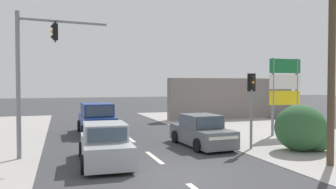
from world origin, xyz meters
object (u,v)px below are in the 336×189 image
object	(u,v)px
sedan_receding_far	(201,132)
suv_crossing_left	(97,119)
shopping_plaza_sign	(285,86)
pedestal_signal_right_kerb	(251,98)
sedan_oncoming_mid	(105,145)
traffic_signal_mast	(32,65)
utility_pole_foreground_right	(329,31)

from	to	relation	value
sedan_receding_far	suv_crossing_left	world-z (taller)	suv_crossing_left
shopping_plaza_sign	sedan_receding_far	xyz separation A→B (m)	(-6.17, -1.61, -2.28)
pedestal_signal_right_kerb	sedan_receding_far	world-z (taller)	pedestal_signal_right_kerb
sedan_receding_far	sedan_oncoming_mid	xyz separation A→B (m)	(-4.99, -2.09, 0.00)
pedestal_signal_right_kerb	suv_crossing_left	xyz separation A→B (m)	(-6.39, 7.25, -1.53)
shopping_plaza_sign	traffic_signal_mast	bearing A→B (deg)	-172.19
pedestal_signal_right_kerb	shopping_plaza_sign	size ratio (longest dim) A/B	0.77
sedan_receding_far	sedan_oncoming_mid	bearing A→B (deg)	-157.31
traffic_signal_mast	sedan_receding_far	world-z (taller)	traffic_signal_mast
sedan_oncoming_mid	traffic_signal_mast	bearing A→B (deg)	146.18
sedan_receding_far	suv_crossing_left	bearing A→B (deg)	127.79
pedestal_signal_right_kerb	sedan_oncoming_mid	distance (m)	7.13
traffic_signal_mast	suv_crossing_left	size ratio (longest dim) A/B	1.31
utility_pole_foreground_right	shopping_plaza_sign	distance (m)	7.84
shopping_plaza_sign	sedan_receding_far	size ratio (longest dim) A/B	1.07
utility_pole_foreground_right	suv_crossing_left	world-z (taller)	utility_pole_foreground_right
traffic_signal_mast	sedan_oncoming_mid	bearing A→B (deg)	-33.82
sedan_receding_far	suv_crossing_left	xyz separation A→B (m)	(-4.48, 5.78, 0.18)
shopping_plaza_sign	suv_crossing_left	size ratio (longest dim) A/B	1.00
pedestal_signal_right_kerb	suv_crossing_left	size ratio (longest dim) A/B	0.78
traffic_signal_mast	suv_crossing_left	world-z (taller)	traffic_signal_mast
traffic_signal_mast	sedan_receding_far	xyz separation A→B (m)	(7.68, 0.29, -3.13)
suv_crossing_left	sedan_oncoming_mid	world-z (taller)	suv_crossing_left
traffic_signal_mast	pedestal_signal_right_kerb	xyz separation A→B (m)	(9.58, -1.18, -1.42)
utility_pole_foreground_right	sedan_receding_far	bearing A→B (deg)	118.48
traffic_signal_mast	sedan_oncoming_mid	xyz separation A→B (m)	(2.69, -1.80, -3.13)
sedan_receding_far	shopping_plaza_sign	bearing A→B (deg)	14.66
utility_pole_foreground_right	suv_crossing_left	distance (m)	13.78
pedestal_signal_right_kerb	traffic_signal_mast	bearing A→B (deg)	172.99
shopping_plaza_sign	sedan_receding_far	distance (m)	6.78
traffic_signal_mast	sedan_oncoming_mid	world-z (taller)	traffic_signal_mast
utility_pole_foreground_right	sedan_oncoming_mid	xyz separation A→B (m)	(-7.79, 3.08, -4.32)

